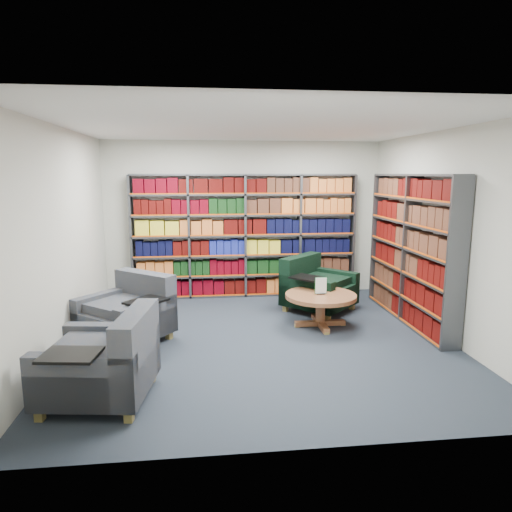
{
  "coord_description": "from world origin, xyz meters",
  "views": [
    {
      "loc": [
        -0.74,
        -5.81,
        2.22
      ],
      "look_at": [
        0.0,
        0.6,
        1.05
      ],
      "focal_mm": 32.0,
      "sensor_mm": 36.0,
      "label": 1
    }
  ],
  "objects": [
    {
      "name": "bookshelf_back",
      "position": [
        0.0,
        2.34,
        1.1
      ],
      "size": [
        4.0,
        0.28,
        2.2
      ],
      "color": "#47494F",
      "rests_on": "ground"
    },
    {
      "name": "room_shell",
      "position": [
        0.0,
        0.0,
        1.4
      ],
      "size": [
        5.02,
        5.02,
        2.82
      ],
      "color": "#1C222D",
      "rests_on": "ground"
    },
    {
      "name": "chair_teal_front",
      "position": [
        -1.7,
        -1.45,
        0.37
      ],
      "size": [
        1.12,
        1.24,
        0.91
      ],
      "color": "#0B1D3F",
      "rests_on": "ground"
    },
    {
      "name": "bookshelf_right",
      "position": [
        2.34,
        0.6,
        1.1
      ],
      "size": [
        0.28,
        2.5,
        2.2
      ],
      "color": "#47494F",
      "rests_on": "ground"
    },
    {
      "name": "chair_teal_left",
      "position": [
        -1.74,
        0.22,
        0.36
      ],
      "size": [
        1.37,
        1.37,
        0.89
      ],
      "color": "#0B1D3F",
      "rests_on": "ground"
    },
    {
      "name": "chair_green_right",
      "position": [
        1.05,
        1.32,
        0.35
      ],
      "size": [
        1.36,
        1.36,
        0.87
      ],
      "color": "black",
      "rests_on": "ground"
    },
    {
      "name": "coffee_table",
      "position": [
        0.94,
        0.47,
        0.39
      ],
      "size": [
        1.03,
        1.03,
        0.73
      ],
      "color": "brown",
      "rests_on": "ground"
    }
  ]
}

